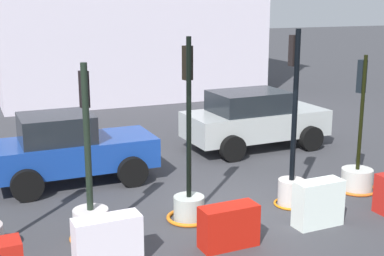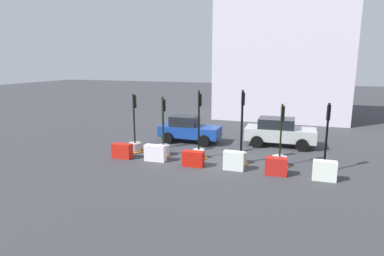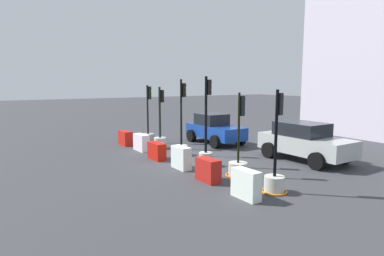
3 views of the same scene
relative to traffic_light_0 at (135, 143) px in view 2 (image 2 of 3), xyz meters
name	(u,v)px [view 2 (image 2 of 3)]	position (x,y,z in m)	size (l,w,h in m)	color
ground_plane	(219,160)	(5.02, -0.04, -0.47)	(120.00, 120.00, 0.00)	#38383D
traffic_light_0	(135,143)	(0.00, 0.00, 0.00)	(1.01, 1.01, 3.32)	#B8ABAA
traffic_light_1	(164,145)	(1.86, -0.13, 0.09)	(0.81, 0.81, 3.25)	silver
traffic_light_2	(199,148)	(3.86, 0.02, 0.10)	(0.91, 0.91, 3.63)	#AEB6AF
traffic_light_3	(241,149)	(6.17, -0.12, 0.27)	(0.73, 0.73, 3.73)	beige
traffic_light_4	(280,158)	(8.06, 0.06, -0.03)	(0.94, 0.94, 3.11)	beige
traffic_light_5	(324,161)	(10.10, -0.14, 0.05)	(0.83, 0.83, 3.26)	beige
construction_barrier_0	(122,151)	(0.00, -1.39, -0.08)	(1.07, 0.50, 0.79)	red
construction_barrier_1	(155,153)	(1.89, -1.23, -0.05)	(1.13, 0.45, 0.85)	white
construction_barrier_2	(193,159)	(4.04, -1.39, -0.09)	(1.06, 0.47, 0.77)	red
construction_barrier_3	(234,161)	(6.05, -1.25, -0.02)	(0.98, 0.43, 0.91)	silver
construction_barrier_4	(276,166)	(8.03, -1.29, -0.07)	(0.99, 0.50, 0.81)	#B41D16
construction_barrier_5	(325,171)	(10.07, -1.30, -0.03)	(0.99, 0.41, 0.89)	white
car_blue_estate	(189,129)	(2.12, 3.19, 0.35)	(3.87, 2.02, 1.69)	navy
car_silver_hatchback	(279,132)	(7.67, 4.19, 0.40)	(4.22, 2.28, 1.70)	#ADB3B1
building_main_facade	(283,52)	(6.85, 14.65, 5.40)	(11.73, 6.56, 11.72)	silver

